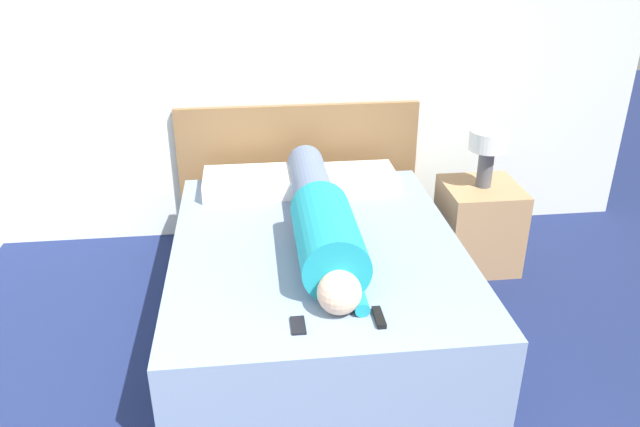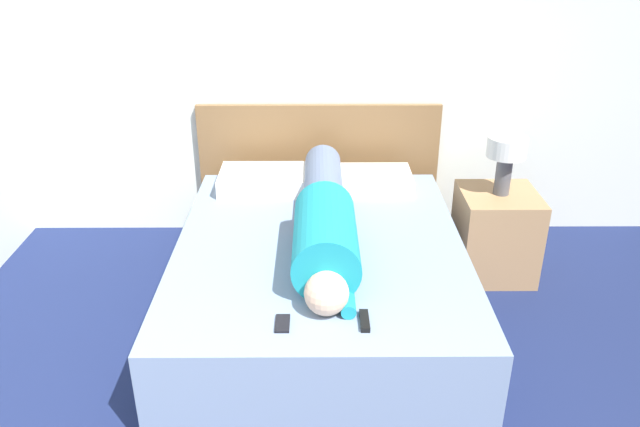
% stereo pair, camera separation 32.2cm
% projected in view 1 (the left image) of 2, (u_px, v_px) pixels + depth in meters
% --- Properties ---
extents(wall_back, '(5.23, 0.06, 2.60)m').
position_uv_depth(wall_back, '(275.00, 55.00, 4.20)').
color(wall_back, silver).
rests_on(wall_back, ground_plane).
extents(bed, '(1.59, 1.99, 0.51)m').
position_uv_depth(bed, '(317.00, 282.00, 3.57)').
color(bed, '#7589A8').
rests_on(bed, ground_plane).
extents(headboard, '(1.71, 0.04, 0.97)m').
position_uv_depth(headboard, '(299.00, 170.00, 4.51)').
color(headboard, brown).
rests_on(headboard, ground_plane).
extents(nightstand, '(0.48, 0.48, 0.57)m').
position_uv_depth(nightstand, '(478.00, 225.00, 4.16)').
color(nightstand, '#A37A51').
rests_on(nightstand, ground_plane).
extents(table_lamp, '(0.24, 0.24, 0.37)m').
position_uv_depth(table_lamp, '(488.00, 147.00, 3.92)').
color(table_lamp, '#4C4C51').
rests_on(table_lamp, nightstand).
extents(person_lying, '(0.33, 1.73, 0.33)m').
position_uv_depth(person_lying, '(322.00, 220.00, 3.40)').
color(person_lying, '#DBB293').
rests_on(person_lying, bed).
extents(pillow_near_headboard, '(0.63, 0.39, 0.12)m').
position_uv_depth(pillow_near_headboard, '(252.00, 183.00, 4.08)').
color(pillow_near_headboard, white).
rests_on(pillow_near_headboard, bed).
extents(pillow_second, '(0.60, 0.39, 0.11)m').
position_uv_depth(pillow_second, '(350.00, 179.00, 4.15)').
color(pillow_second, white).
rests_on(pillow_second, bed).
extents(tv_remote, '(0.04, 0.15, 0.02)m').
position_uv_depth(tv_remote, '(379.00, 317.00, 2.80)').
color(tv_remote, black).
rests_on(tv_remote, bed).
extents(cell_phone, '(0.06, 0.13, 0.01)m').
position_uv_depth(cell_phone, '(298.00, 325.00, 2.75)').
color(cell_phone, black).
rests_on(cell_phone, bed).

